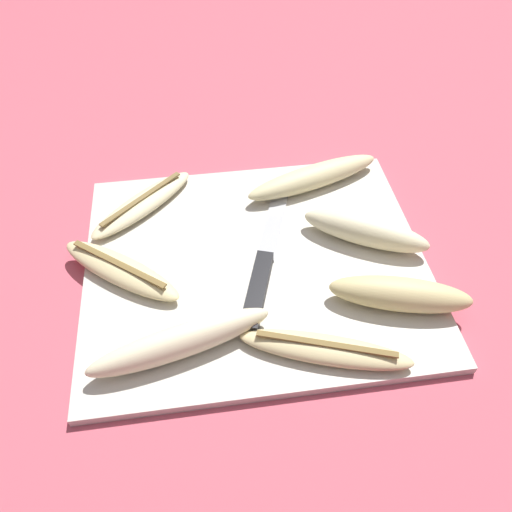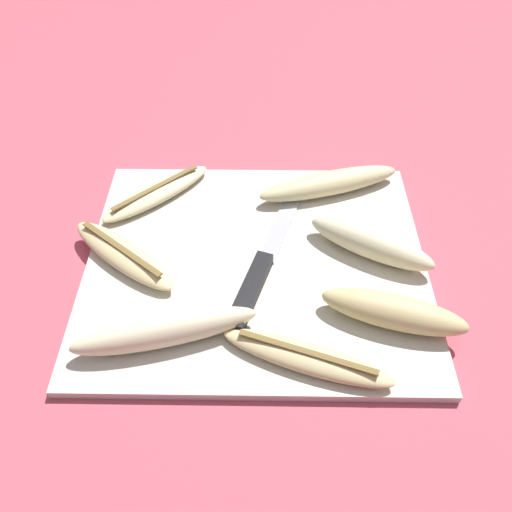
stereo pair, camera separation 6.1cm
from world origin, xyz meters
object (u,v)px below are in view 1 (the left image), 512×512
object	(u,v)px
banana_ripe_center	(121,270)
banana_bright_far	(181,341)
knife	(261,276)
banana_pale_long	(366,231)
banana_spotted_left	(400,294)
banana_cream_curved	(143,204)
banana_soft_right	(313,177)
banana_mellow_near	(325,349)

from	to	relation	value
banana_ripe_center	banana_bright_far	size ratio (longest dim) A/B	0.79
knife	banana_pale_long	distance (m)	0.15
banana_spotted_left	banana_pale_long	bearing A→B (deg)	95.85
banana_spotted_left	banana_cream_curved	bearing A→B (deg)	145.29
banana_soft_right	banana_spotted_left	world-z (taller)	banana_spotted_left
banana_ripe_center	banana_bright_far	world-z (taller)	banana_bright_far
banana_bright_far	banana_pale_long	xyz separation A→B (m)	(0.24, 0.13, 0.00)
banana_pale_long	banana_spotted_left	size ratio (longest dim) A/B	0.96
banana_soft_right	banana_pale_long	world-z (taller)	banana_pale_long
banana_cream_curved	banana_bright_far	xyz separation A→B (m)	(0.04, -0.23, 0.01)
banana_mellow_near	banana_spotted_left	bearing A→B (deg)	28.55
knife	banana_spotted_left	size ratio (longest dim) A/B	1.51
banana_mellow_near	banana_cream_curved	size ratio (longest dim) A/B	1.22
banana_mellow_near	banana_bright_far	world-z (taller)	banana_bright_far
banana_soft_right	banana_mellow_near	world-z (taller)	banana_soft_right
banana_bright_far	banana_spotted_left	xyz separation A→B (m)	(0.25, 0.03, 0.00)
banana_ripe_center	banana_pale_long	bearing A→B (deg)	2.90
banana_pale_long	banana_cream_curved	bearing A→B (deg)	160.48
knife	banana_mellow_near	world-z (taller)	banana_mellow_near
banana_soft_right	banana_spotted_left	size ratio (longest dim) A/B	1.24
banana_cream_curved	banana_pale_long	world-z (taller)	banana_pale_long
banana_soft_right	banana_mellow_near	bearing A→B (deg)	-99.58
banana_pale_long	banana_spotted_left	distance (m)	0.10
knife	banana_mellow_near	size ratio (longest dim) A/B	1.34
knife	banana_pale_long	size ratio (longest dim) A/B	1.58
banana_soft_right	banana_bright_far	xyz separation A→B (m)	(-0.19, -0.24, 0.00)
banana_cream_curved	banana_pale_long	size ratio (longest dim) A/B	0.96
banana_bright_far	banana_mellow_near	bearing A→B (deg)	-9.65
banana_soft_right	banana_cream_curved	distance (m)	0.24
banana_soft_right	banana_cream_curved	world-z (taller)	banana_soft_right
knife	banana_spotted_left	world-z (taller)	banana_spotted_left
knife	banana_ripe_center	bearing A→B (deg)	-171.78
banana_pale_long	banana_soft_right	bearing A→B (deg)	109.76
banana_soft_right	banana_cream_curved	xyz separation A→B (m)	(-0.24, -0.02, -0.01)
banana_cream_curved	banana_spotted_left	bearing A→B (deg)	-34.71
banana_cream_curved	banana_spotted_left	xyz separation A→B (m)	(0.29, -0.20, 0.01)
banana_pale_long	banana_bright_far	bearing A→B (deg)	-151.29
banana_soft_right	knife	bearing A→B (deg)	-121.36
banana_pale_long	banana_spotted_left	world-z (taller)	same
banana_cream_curved	banana_mellow_near	bearing A→B (deg)	-52.82
banana_cream_curved	banana_pale_long	distance (m)	0.30
banana_pale_long	banana_spotted_left	bearing A→B (deg)	-84.15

